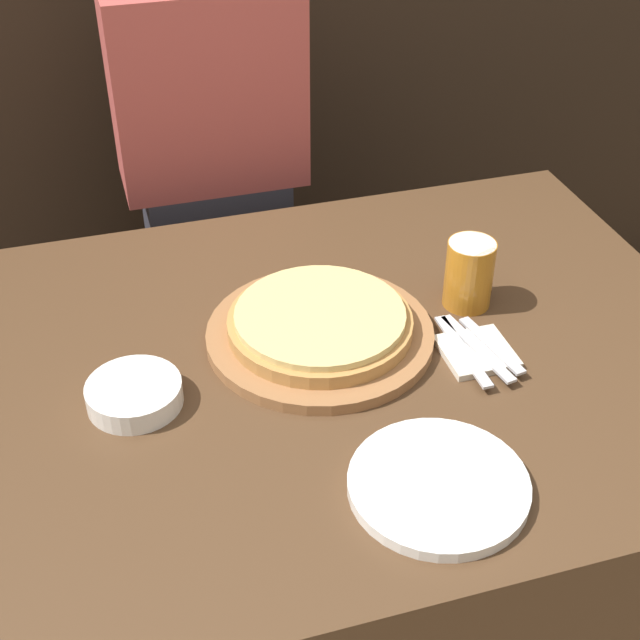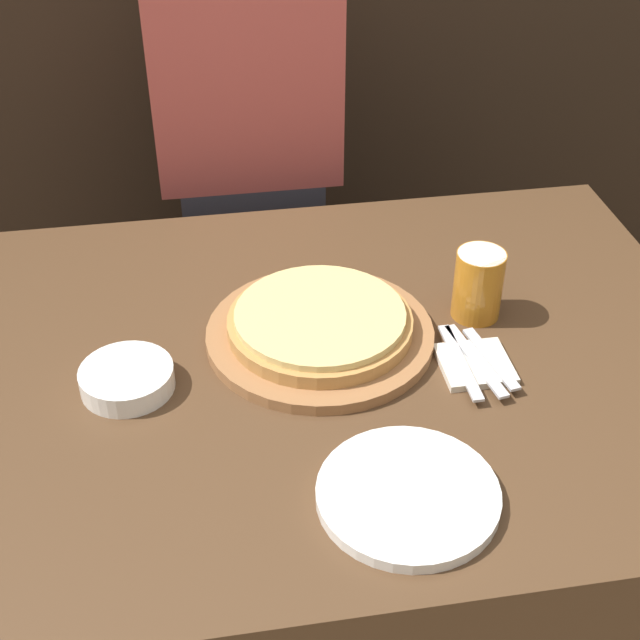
# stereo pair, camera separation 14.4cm
# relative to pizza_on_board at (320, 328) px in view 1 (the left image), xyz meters

# --- Properties ---
(ground_plane) EXTENTS (12.00, 12.00, 0.00)m
(ground_plane) POSITION_rel_pizza_on_board_xyz_m (0.05, -0.04, -0.78)
(ground_plane) COLOR #756047
(dining_table) EXTENTS (1.22, 0.98, 0.76)m
(dining_table) POSITION_rel_pizza_on_board_xyz_m (0.05, -0.04, -0.40)
(dining_table) COLOR #4C331E
(dining_table) RESTS_ON ground_plane
(pizza_on_board) EXTENTS (0.37, 0.37, 0.06)m
(pizza_on_board) POSITION_rel_pizza_on_board_xyz_m (0.00, 0.00, 0.00)
(pizza_on_board) COLOR #99663D
(pizza_on_board) RESTS_ON dining_table
(beer_glass) EXTENTS (0.08, 0.08, 0.12)m
(beer_glass) POSITION_rel_pizza_on_board_xyz_m (0.27, 0.03, 0.04)
(beer_glass) COLOR #B7701E
(beer_glass) RESTS_ON dining_table
(dinner_plate) EXTENTS (0.25, 0.25, 0.02)m
(dinner_plate) POSITION_rel_pizza_on_board_xyz_m (0.06, -0.36, -0.02)
(dinner_plate) COLOR white
(dinner_plate) RESTS_ON dining_table
(side_bowl) EXTENTS (0.14, 0.14, 0.04)m
(side_bowl) POSITION_rel_pizza_on_board_xyz_m (-0.31, -0.07, -0.01)
(side_bowl) COLOR white
(side_bowl) RESTS_ON dining_table
(napkin_stack) EXTENTS (0.11, 0.11, 0.01)m
(napkin_stack) POSITION_rel_pizza_on_board_xyz_m (0.23, -0.11, -0.02)
(napkin_stack) COLOR beige
(napkin_stack) RESTS_ON dining_table
(fork) EXTENTS (0.02, 0.19, 0.00)m
(fork) POSITION_rel_pizza_on_board_xyz_m (0.21, -0.11, -0.01)
(fork) COLOR silver
(fork) RESTS_ON napkin_stack
(dinner_knife) EXTENTS (0.05, 0.19, 0.00)m
(dinner_knife) POSITION_rel_pizza_on_board_xyz_m (0.23, -0.11, -0.01)
(dinner_knife) COLOR silver
(dinner_knife) RESTS_ON napkin_stack
(spoon) EXTENTS (0.05, 0.16, 0.00)m
(spoon) POSITION_rel_pizza_on_board_xyz_m (0.26, -0.11, -0.01)
(spoon) COLOR silver
(spoon) RESTS_ON napkin_stack
(diner_person) EXTENTS (0.39, 0.20, 1.34)m
(diner_person) POSITION_rel_pizza_on_board_xyz_m (-0.05, 0.66, -0.13)
(diner_person) COLOR #33333D
(diner_person) RESTS_ON ground_plane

